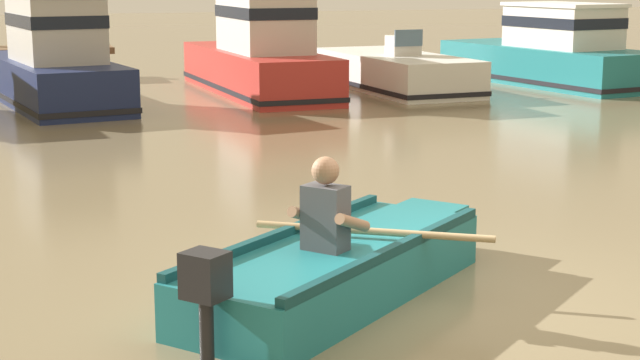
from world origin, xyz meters
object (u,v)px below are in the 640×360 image
(moored_boat_navy, at_px, (53,64))
(moored_boat_red, at_px, (259,54))
(moored_boat_white, at_px, (395,73))
(rowboat_with_person, at_px, (340,266))
(moored_boat_teal, at_px, (551,54))

(moored_boat_navy, bearing_deg, moored_boat_red, 7.72)
(moored_boat_white, bearing_deg, moored_boat_navy, -176.81)
(rowboat_with_person, xyz_separation_m, moored_boat_navy, (-1.50, 13.14, 0.57))
(moored_boat_white, bearing_deg, moored_boat_red, 176.76)
(moored_boat_teal, bearing_deg, moored_boat_white, 178.65)
(rowboat_with_person, height_order, moored_boat_red, moored_boat_red)
(moored_boat_teal, bearing_deg, moored_boat_navy, -178.37)
(moored_boat_red, xyz_separation_m, moored_boat_white, (3.11, -0.18, -0.49))
(moored_boat_red, bearing_deg, rowboat_with_person, -101.78)
(moored_boat_red, height_order, moored_boat_teal, moored_boat_red)
(rowboat_with_person, relative_size, moored_boat_red, 0.51)
(rowboat_with_person, xyz_separation_m, moored_boat_teal, (9.88, 13.47, 0.46))
(moored_boat_navy, xyz_separation_m, moored_boat_white, (7.48, 0.42, -0.44))
(moored_boat_red, relative_size, moored_boat_white, 1.22)
(moored_boat_white, bearing_deg, moored_boat_teal, -1.35)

